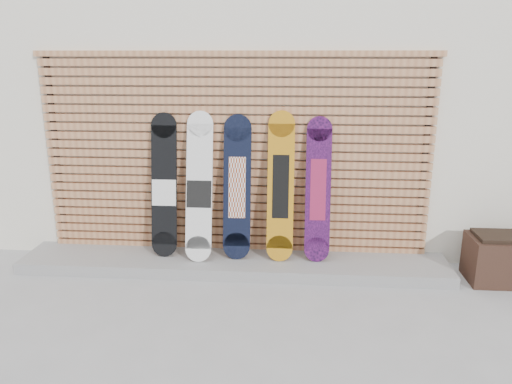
# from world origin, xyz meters

# --- Properties ---
(ground) EXTENTS (80.00, 80.00, 0.00)m
(ground) POSITION_xyz_m (0.00, 0.00, 0.00)
(ground) COLOR #939496
(ground) RESTS_ON ground
(building) EXTENTS (12.00, 5.00, 3.60)m
(building) POSITION_xyz_m (0.50, 3.50, 1.80)
(building) COLOR silver
(building) RESTS_ON ground
(concrete_step) EXTENTS (4.60, 0.70, 0.12)m
(concrete_step) POSITION_xyz_m (-0.15, 0.68, 0.06)
(concrete_step) COLOR gray
(concrete_step) RESTS_ON ground
(slat_wall) EXTENTS (4.26, 0.08, 2.29)m
(slat_wall) POSITION_xyz_m (-0.15, 0.97, 1.21)
(slat_wall) COLOR #A96C46
(slat_wall) RESTS_ON ground
(snowboard_0) EXTENTS (0.28, 0.30, 1.54)m
(snowboard_0) POSITION_xyz_m (-0.91, 0.79, 0.88)
(snowboard_0) COLOR black
(snowboard_0) RESTS_ON concrete_step
(snowboard_1) EXTENTS (0.28, 0.41, 1.57)m
(snowboard_1) POSITION_xyz_m (-0.51, 0.74, 0.89)
(snowboard_1) COLOR silver
(snowboard_1) RESTS_ON concrete_step
(snowboard_2) EXTENTS (0.29, 0.31, 1.53)m
(snowboard_2) POSITION_xyz_m (-0.11, 0.79, 0.88)
(snowboard_2) COLOR black
(snowboard_2) RESTS_ON concrete_step
(snowboard_3) EXTENTS (0.28, 0.33, 1.58)m
(snowboard_3) POSITION_xyz_m (0.35, 0.78, 0.91)
(snowboard_3) COLOR #B57613
(snowboard_3) RESTS_ON concrete_step
(snowboard_4) EXTENTS (0.27, 0.31, 1.52)m
(snowboard_4) POSITION_xyz_m (0.75, 0.79, 0.88)
(snowboard_4) COLOR black
(snowboard_4) RESTS_ON concrete_step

